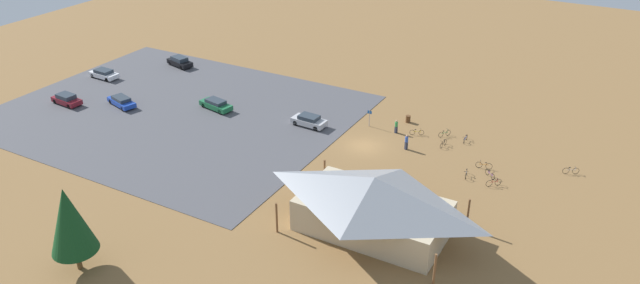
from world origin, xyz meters
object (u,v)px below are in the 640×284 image
object	(u,v)px
car_green_aisle_side	(216,104)
visitor_by_pavilion	(396,126)
car_blue_inner_stall	(121,101)
lot_sign	(369,116)
bicycle_green_front_row	(445,134)
car_silver_mid_lot	(309,121)
car_black_second_row	(180,62)
car_white_front_row	(104,74)
bicycle_white_back_row	(466,174)
visitor_crossing_yard	(406,142)
bicycle_yellow_edge_north	(417,132)
trash_bin	(408,119)
bicycle_red_yard_right	(494,183)
bicycle_black_near_sign	(443,144)
bicycle_orange_yard_center	(484,165)
bicycle_purple_by_bin	(490,174)
pine_west	(69,220)
bicycle_silver_mid_cluster	(571,171)
bicycle_blue_yard_left	(465,139)
car_maroon_far_end	(67,99)
bike_pavilion	(373,202)

from	to	relation	value
car_green_aisle_side	visitor_by_pavilion	xyz separation A→B (m)	(-23.28, -5.11, 0.17)
car_blue_inner_stall	lot_sign	bearing A→B (deg)	-161.59
bicycle_green_front_row	car_silver_mid_lot	xyz separation A→B (m)	(15.58, 5.44, 0.37)
car_black_second_row	car_blue_inner_stall	xyz separation A→B (m)	(-3.29, 15.41, -0.09)
bicycle_green_front_row	car_white_front_row	bearing A→B (deg)	7.05
bicycle_white_back_row	visitor_by_pavilion	size ratio (longest dim) A/B	0.99
visitor_crossing_yard	visitor_by_pavilion	size ratio (longest dim) A/B	1.08
bicycle_yellow_edge_north	visitor_by_pavilion	xyz separation A→B (m)	(2.41, 0.68, 0.54)
trash_bin	bicycle_green_front_row	distance (m)	5.51
bicycle_white_back_row	bicycle_red_yard_right	bearing A→B (deg)	171.72
car_white_front_row	visitor_crossing_yard	xyz separation A→B (m)	(-47.24, -0.91, 0.25)
bicycle_black_near_sign	car_white_front_row	distance (m)	50.90
bicycle_orange_yard_center	visitor_crossing_yard	size ratio (longest dim) A/B	0.96
bicycle_orange_yard_center	bicycle_green_front_row	distance (m)	8.20
bicycle_purple_by_bin	bicycle_yellow_edge_north	world-z (taller)	bicycle_yellow_edge_north
pine_west	bicycle_silver_mid_cluster	xyz separation A→B (m)	(-33.40, -36.34, -4.46)
bicycle_purple_by_bin	bicycle_blue_yard_left	bearing A→B (deg)	-55.08
trash_bin	bicycle_green_front_row	xyz separation A→B (m)	(-5.29, 1.55, -0.08)
car_green_aisle_side	car_maroon_far_end	world-z (taller)	car_maroon_far_end
trash_bin	bicycle_black_near_sign	size ratio (longest dim) A/B	0.55
visitor_by_pavilion	trash_bin	bearing A→B (deg)	-92.76
car_silver_mid_lot	visitor_crossing_yard	xyz separation A→B (m)	(-12.78, -0.16, 0.22)
bicycle_purple_by_bin	car_maroon_far_end	size ratio (longest dim) A/B	0.29
car_green_aisle_side	visitor_crossing_yard	distance (m)	25.99
bicycle_yellow_edge_north	visitor_crossing_yard	world-z (taller)	visitor_crossing_yard
car_maroon_far_end	visitor_by_pavilion	bearing A→B (deg)	-162.00
car_white_front_row	car_blue_inner_stall	xyz separation A→B (m)	(-9.71, 6.08, -0.02)
car_silver_mid_lot	pine_west	bearing A→B (deg)	84.47
car_green_aisle_side	car_white_front_row	bearing A→B (deg)	-2.27
car_silver_mid_lot	car_black_second_row	world-z (taller)	car_black_second_row
trash_bin	bicycle_orange_yard_center	size ratio (longest dim) A/B	0.51
lot_sign	bicycle_orange_yard_center	xyz separation A→B (m)	(-15.28, 3.48, -1.03)
bicycle_silver_mid_cluster	lot_sign	bearing A→B (deg)	-0.26
bicycle_white_back_row	car_silver_mid_lot	xyz separation A→B (m)	(20.65, -2.53, 0.37)
car_maroon_far_end	car_blue_inner_stall	bearing A→B (deg)	-154.78
bicycle_orange_yard_center	car_maroon_far_end	size ratio (longest dim) A/B	0.40
bicycle_white_back_row	car_white_front_row	bearing A→B (deg)	-1.85
bicycle_purple_by_bin	car_green_aisle_side	bearing A→B (deg)	0.31
lot_sign	pine_west	size ratio (longest dim) A/B	0.28
bicycle_purple_by_bin	car_blue_inner_stall	world-z (taller)	car_blue_inner_stall
bike_pavilion	car_blue_inner_stall	xyz separation A→B (m)	(40.70, -9.21, -2.37)
bicycle_white_back_row	car_maroon_far_end	bearing A→B (deg)	8.17
car_silver_mid_lot	car_black_second_row	distance (m)	29.33
bicycle_black_near_sign	bicycle_red_yard_right	distance (m)	9.41
bicycle_black_near_sign	bicycle_green_front_row	distance (m)	2.66
trash_bin	lot_sign	xyz separation A→B (m)	(3.77, 3.41, 0.96)
trash_bin	visitor_crossing_yard	xyz separation A→B (m)	(-2.48, 6.84, 0.51)
bike_pavilion	bicycle_purple_by_bin	distance (m)	16.42
car_green_aisle_side	visitor_by_pavilion	bearing A→B (deg)	-167.62
trash_bin	bicycle_white_back_row	xyz separation A→B (m)	(-10.35, 9.52, -0.08)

